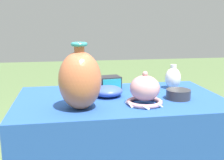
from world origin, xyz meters
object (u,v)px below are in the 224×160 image
(mosaic_tile_box, at_px, (110,83))
(pot_squat_charcoal, at_px, (178,94))
(vase_dome_bell, at_px, (145,91))
(jar_round_ivory, at_px, (173,78))
(bowl_shallow_cobalt, at_px, (108,91))
(vase_tall_bulbous, at_px, (80,80))

(mosaic_tile_box, bearing_deg, pot_squat_charcoal, -49.53)
(vase_dome_bell, bearing_deg, pot_squat_charcoal, 17.27)
(jar_round_ivory, bearing_deg, pot_squat_charcoal, -104.29)
(pot_squat_charcoal, bearing_deg, vase_dome_bell, -162.73)
(vase_dome_bell, height_order, pot_squat_charcoal, vase_dome_bell)
(mosaic_tile_box, distance_m, jar_round_ivory, 0.38)
(pot_squat_charcoal, relative_size, bowl_shallow_cobalt, 0.80)
(bowl_shallow_cobalt, xyz_separation_m, jar_round_ivory, (0.41, 0.11, 0.04))
(mosaic_tile_box, height_order, pot_squat_charcoal, mosaic_tile_box)
(bowl_shallow_cobalt, bearing_deg, mosaic_tile_box, 78.10)
(vase_dome_bell, distance_m, bowl_shallow_cobalt, 0.23)
(vase_tall_bulbous, bearing_deg, mosaic_tile_box, 61.88)
(bowl_shallow_cobalt, relative_size, jar_round_ivory, 1.09)
(vase_dome_bell, xyz_separation_m, bowl_shallow_cobalt, (-0.15, 0.17, -0.04))
(vase_tall_bulbous, relative_size, jar_round_ivory, 2.11)
(vase_tall_bulbous, xyz_separation_m, bowl_shallow_cobalt, (0.16, 0.19, -0.11))
(jar_round_ivory, bearing_deg, vase_tall_bulbous, -151.89)
(vase_dome_bell, bearing_deg, jar_round_ivory, 48.03)
(vase_tall_bulbous, height_order, jar_round_ivory, vase_tall_bulbous)
(jar_round_ivory, bearing_deg, mosaic_tile_box, 171.21)
(pot_squat_charcoal, xyz_separation_m, bowl_shallow_cobalt, (-0.35, 0.11, 0.00))
(vase_tall_bulbous, xyz_separation_m, vase_dome_bell, (0.31, 0.02, -0.07))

